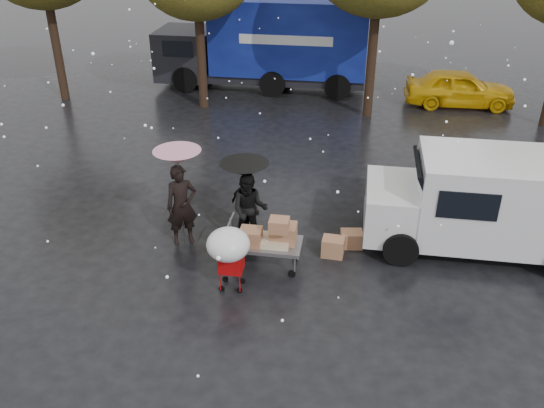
% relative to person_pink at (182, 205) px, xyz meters
% --- Properties ---
extents(ground, '(90.00, 90.00, 0.00)m').
position_rel_person_pink_xyz_m(ground, '(1.50, -0.85, -0.95)').
color(ground, black).
rests_on(ground, ground).
extents(person_pink, '(0.83, 0.74, 1.90)m').
position_rel_person_pink_xyz_m(person_pink, '(0.00, 0.00, 0.00)').
color(person_pink, black).
rests_on(person_pink, ground).
extents(person_middle, '(0.89, 0.73, 1.71)m').
position_rel_person_pink_xyz_m(person_middle, '(1.49, 0.23, -0.10)').
color(person_middle, black).
rests_on(person_middle, ground).
extents(person_black, '(0.92, 0.83, 1.51)m').
position_rel_person_pink_xyz_m(person_black, '(1.33, 0.52, -0.20)').
color(person_black, black).
rests_on(person_black, ground).
extents(umbrella_pink, '(1.03, 1.03, 2.27)m').
position_rel_person_pink_xyz_m(umbrella_pink, '(0.00, 0.00, 1.17)').
color(umbrella_pink, '#4C4C4C').
rests_on(umbrella_pink, ground).
extents(umbrella_black, '(1.09, 1.09, 1.85)m').
position_rel_person_pink_xyz_m(umbrella_black, '(1.33, 0.52, 0.74)').
color(umbrella_black, '#4C4C4C').
rests_on(umbrella_black, ground).
extents(vendor_cart, '(1.52, 0.80, 1.27)m').
position_rel_person_pink_xyz_m(vendor_cart, '(2.08, -0.65, -0.22)').
color(vendor_cart, slate).
rests_on(vendor_cart, ground).
extents(shopping_cart, '(0.84, 0.84, 1.46)m').
position_rel_person_pink_xyz_m(shopping_cart, '(1.45, -1.66, 0.11)').
color(shopping_cart, red).
rests_on(shopping_cart, ground).
extents(white_van, '(4.91, 2.18, 2.20)m').
position_rel_person_pink_xyz_m(white_van, '(6.64, 0.85, 0.21)').
color(white_van, white).
rests_on(white_van, ground).
extents(blue_truck, '(8.30, 2.60, 3.50)m').
position_rel_person_pink_xyz_m(blue_truck, '(-0.00, 11.88, 0.81)').
color(blue_truck, navy).
rests_on(blue_truck, ground).
extents(box_ground_near, '(0.50, 0.41, 0.43)m').
position_rel_person_pink_xyz_m(box_ground_near, '(3.39, -0.01, -0.74)').
color(box_ground_near, brown).
rests_on(box_ground_near, ground).
extents(box_ground_far, '(0.53, 0.44, 0.37)m').
position_rel_person_pink_xyz_m(box_ground_far, '(3.78, 0.42, -0.76)').
color(box_ground_far, brown).
rests_on(box_ground_far, ground).
extents(yellow_taxi, '(3.99, 1.72, 1.34)m').
position_rel_person_pink_xyz_m(yellow_taxi, '(7.31, 10.74, -0.28)').
color(yellow_taxi, '#E1A80B').
rests_on(yellow_taxi, ground).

